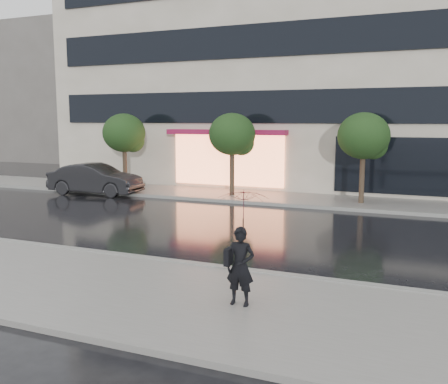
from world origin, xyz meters
The scene contains 12 objects.
ground centered at (0.00, 0.00, 0.00)m, with size 120.00×120.00×0.00m, color black.
sidewalk_near centered at (0.00, -3.25, 0.06)m, with size 60.00×4.50×0.12m, color slate.
sidewalk_far centered at (0.00, 10.25, 0.06)m, with size 60.00×3.50×0.12m, color slate.
curb_near centered at (0.00, -1.00, 0.07)m, with size 60.00×0.25×0.14m, color gray.
curb_far centered at (0.00, 8.50, 0.07)m, with size 60.00×0.25×0.14m, color gray.
office_building centered at (0.00, 17.97, 9.00)m, with size 30.00×12.76×18.00m.
bg_building_left centered at (-28.00, 26.00, 6.00)m, with size 14.00×10.00×12.00m, color #59544F.
tree_far_west centered at (-8.94, 10.03, 2.92)m, with size 2.20×2.20×3.99m.
tree_mid_west centered at (-2.94, 10.03, 2.92)m, with size 2.20×2.20×3.99m.
tree_mid_east centered at (3.06, 10.03, 2.92)m, with size 2.20×2.20×3.99m.
parked_car centered at (-9.57, 8.24, 0.77)m, with size 1.62×4.65×1.53m, color black.
pedestrian_with_umbrella centered at (2.46, -3.17, 1.65)m, with size 0.98×1.00×2.26m.
Camera 1 is at (5.70, -11.87, 3.69)m, focal length 40.00 mm.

